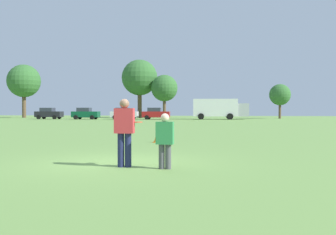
{
  "coord_description": "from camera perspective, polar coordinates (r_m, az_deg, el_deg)",
  "views": [
    {
      "loc": [
        3.07,
        -10.45,
        1.52
      ],
      "look_at": [
        1.23,
        1.52,
        1.27
      ],
      "focal_mm": 40.55,
      "sensor_mm": 36.0,
      "label": 1
    }
  ],
  "objects": [
    {
      "name": "tree_west_maple",
      "position": [
        71.49,
        -4.29,
        5.97
      ],
      "size": [
        6.69,
        6.69,
        10.88
      ],
      "color": "brown",
      "rests_on": "ground"
    },
    {
      "name": "box_truck",
      "position": [
        59.68,
        7.72,
        1.4
      ],
      "size": [
        8.62,
        3.31,
        3.18
      ],
      "color": "white",
      "rests_on": "ground"
    },
    {
      "name": "parked_car_mid_right",
      "position": [
        58.42,
        -1.85,
        0.61
      ],
      "size": [
        4.29,
        2.39,
        1.82
      ],
      "color": "maroon",
      "rests_on": "ground"
    },
    {
      "name": "traffic_cone",
      "position": [
        17.6,
        -1.72,
        -3.02
      ],
      "size": [
        0.32,
        0.32,
        0.48
      ],
      "color": "#D8590C",
      "rests_on": "ground"
    },
    {
      "name": "parked_car_mid_left",
      "position": [
        60.92,
        -12.31,
        0.6
      ],
      "size": [
        4.29,
        2.39,
        1.82
      ],
      "color": "#0C4C2D",
      "rests_on": "ground"
    },
    {
      "name": "frisbee",
      "position": [
        10.19,
        -4.6,
        -0.7
      ],
      "size": [
        0.27,
        0.27,
        0.03
      ],
      "color": "#E54C33"
    },
    {
      "name": "ground_plane",
      "position": [
        11.0,
        -7.63,
        -6.77
      ],
      "size": [
        166.14,
        166.14,
        0.0
      ],
      "primitive_type": "plane",
      "color": "#6B9347"
    },
    {
      "name": "tree_east_birch",
      "position": [
        67.22,
        16.47,
        3.29
      ],
      "size": [
        3.61,
        3.61,
        5.86
      ],
      "color": "brown",
      "rests_on": "ground"
    },
    {
      "name": "parked_car_near_left",
      "position": [
        63.77,
        -17.49,
        0.6
      ],
      "size": [
        4.29,
        2.39,
        1.82
      ],
      "color": "black",
      "rests_on": "ground"
    },
    {
      "name": "tree_west_oak",
      "position": [
        76.43,
        -20.85,
        5.13
      ],
      "size": [
        6.15,
        6.15,
        9.99
      ],
      "color": "brown",
      "rests_on": "ground"
    },
    {
      "name": "player_thrower",
      "position": [
        10.07,
        -6.57,
        -1.69
      ],
      "size": [
        0.52,
        0.32,
        1.8
      ],
      "color": "#1E234C",
      "rests_on": "ground"
    },
    {
      "name": "player_defender",
      "position": [
        9.71,
        -0.47,
        -3.11
      ],
      "size": [
        0.44,
        0.26,
        1.43
      ],
      "color": "#4C4C51",
      "rests_on": "ground"
    },
    {
      "name": "tree_center_elm",
      "position": [
        68.81,
        -0.55,
        4.41
      ],
      "size": [
        4.82,
        4.82,
        7.83
      ],
      "color": "brown",
      "rests_on": "ground"
    },
    {
      "name": "parked_car_center",
      "position": [
        59.51,
        -6.63,
        0.61
      ],
      "size": [
        4.29,
        2.39,
        1.82
      ],
      "color": "silver",
      "rests_on": "ground"
    }
  ]
}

